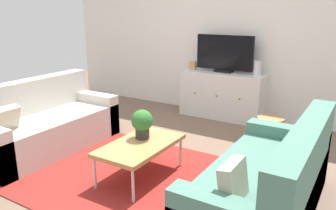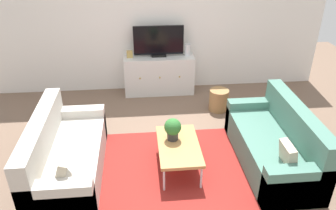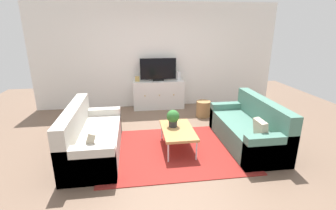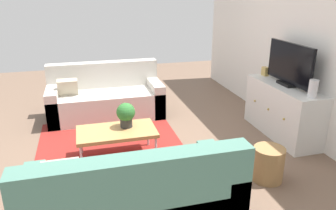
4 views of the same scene
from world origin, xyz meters
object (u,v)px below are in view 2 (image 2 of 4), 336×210
(couch_left_side, at_px, (63,157))
(glass_vase, at_px, (188,50))
(couch_right_side, at_px, (277,145))
(mantel_clock, at_px, (130,54))
(potted_plant, at_px, (173,128))
(flat_screen_tv, at_px, (159,41))
(coffee_table, at_px, (179,146))
(tv_console, at_px, (159,75))
(wicker_basket, at_px, (219,100))

(couch_left_side, relative_size, glass_vase, 8.12)
(couch_right_side, xyz_separation_m, mantel_clock, (-1.99, 2.37, 0.52))
(potted_plant, relative_size, glass_vase, 1.40)
(couch_left_side, height_order, flat_screen_tv, flat_screen_tv)
(coffee_table, xyz_separation_m, flat_screen_tv, (-0.09, 2.38, 0.68))
(couch_right_side, xyz_separation_m, flat_screen_tv, (-1.45, 2.39, 0.74))
(couch_right_side, relative_size, coffee_table, 1.89)
(potted_plant, distance_m, flat_screen_tv, 2.30)
(potted_plant, height_order, flat_screen_tv, flat_screen_tv)
(tv_console, bearing_deg, couch_right_side, -58.63)
(flat_screen_tv, relative_size, mantel_clock, 7.17)
(flat_screen_tv, bearing_deg, couch_left_side, -120.67)
(tv_console, bearing_deg, glass_vase, 0.00)
(potted_plant, xyz_separation_m, mantel_clock, (-0.57, 2.23, 0.25))
(mantel_clock, bearing_deg, potted_plant, -75.64)
(coffee_table, bearing_deg, mantel_clock, 105.09)
(glass_vase, bearing_deg, potted_plant, -103.11)
(mantel_clock, bearing_deg, wicker_basket, -27.84)
(tv_console, height_order, wicker_basket, tv_console)
(potted_plant, distance_m, mantel_clock, 2.32)
(tv_console, relative_size, flat_screen_tv, 1.43)
(couch_right_side, height_order, coffee_table, couch_right_side)
(potted_plant, height_order, tv_console, tv_console)
(coffee_table, bearing_deg, tv_console, 92.22)
(couch_right_side, relative_size, wicker_basket, 4.69)
(coffee_table, xyz_separation_m, mantel_clock, (-0.64, 2.36, 0.46))
(couch_left_side, relative_size, flat_screen_tv, 1.94)
(flat_screen_tv, height_order, mantel_clock, flat_screen_tv)
(couch_left_side, height_order, glass_vase, glass_vase)
(couch_left_side, distance_m, tv_console, 2.77)
(coffee_table, height_order, tv_console, tv_console)
(couch_left_side, relative_size, potted_plant, 5.79)
(potted_plant, relative_size, flat_screen_tv, 0.33)
(couch_left_side, relative_size, couch_right_side, 1.00)
(potted_plant, xyz_separation_m, tv_console, (-0.03, 2.23, -0.18))
(potted_plant, bearing_deg, couch_right_side, -5.77)
(potted_plant, xyz_separation_m, flat_screen_tv, (-0.03, 2.25, 0.48))
(potted_plant, bearing_deg, mantel_clock, 104.36)
(flat_screen_tv, bearing_deg, potted_plant, -89.35)
(flat_screen_tv, relative_size, glass_vase, 4.19)
(coffee_table, bearing_deg, potted_plant, 116.58)
(glass_vase, distance_m, wicker_basket, 1.15)
(coffee_table, distance_m, wicker_basket, 1.80)
(couch_left_side, bearing_deg, wicker_basket, 32.69)
(couch_left_side, height_order, wicker_basket, couch_left_side)
(couch_left_side, distance_m, mantel_clock, 2.58)
(tv_console, bearing_deg, mantel_clock, 180.00)
(couch_right_side, bearing_deg, potted_plant, 174.23)
(mantel_clock, bearing_deg, glass_vase, 0.00)
(flat_screen_tv, xyz_separation_m, glass_vase, (0.55, -0.02, -0.18))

